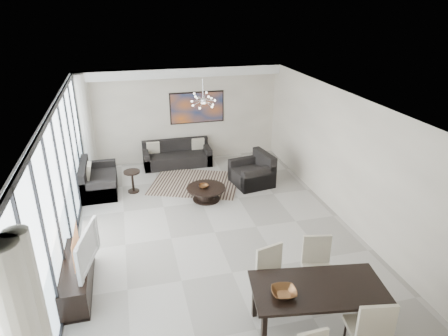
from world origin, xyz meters
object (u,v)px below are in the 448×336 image
object	(u,v)px
sofa_main	(177,157)
television	(81,249)
coffee_table	(206,193)
dining_table	(318,292)
tv_console	(77,276)

from	to	relation	value
sofa_main	television	bearing A→B (deg)	-113.86
television	sofa_main	bearing A→B (deg)	-11.13
coffee_table	dining_table	distance (m)	4.76
coffee_table	television	size ratio (longest dim) A/B	0.87
coffee_table	television	world-z (taller)	television
tv_console	television	world-z (taller)	television
coffee_table	sofa_main	size ratio (longest dim) A/B	0.48
television	coffee_table	bearing A→B (deg)	-31.27
sofa_main	television	world-z (taller)	television
coffee_table	dining_table	bearing A→B (deg)	-81.27
coffee_table	sofa_main	world-z (taller)	sofa_main
coffee_table	sofa_main	xyz separation A→B (m)	(-0.38, 2.50, 0.06)
sofa_main	tv_console	distance (m)	5.83
television	dining_table	size ratio (longest dim) A/B	0.54
coffee_table	dining_table	size ratio (longest dim) A/B	0.47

